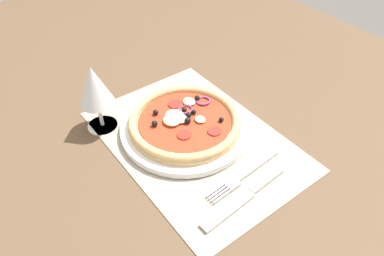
{
  "coord_description": "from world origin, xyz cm",
  "views": [
    {
      "loc": [
        -43.05,
        33.26,
        53.03
      ],
      "look_at": [
        1.09,
        0.0,
        2.74
      ],
      "focal_mm": 34.39,
      "sensor_mm": 36.0,
      "label": 1
    }
  ],
  "objects_px": {
    "knife": "(244,197)",
    "wine_glass": "(94,87)",
    "plate": "(184,128)",
    "fork": "(241,177)",
    "pizza": "(183,121)"
  },
  "relations": [
    {
      "from": "knife",
      "to": "wine_glass",
      "type": "distance_m",
      "value": 0.36
    },
    {
      "from": "plate",
      "to": "wine_glass",
      "type": "distance_m",
      "value": 0.2
    },
    {
      "from": "plate",
      "to": "fork",
      "type": "relative_size",
      "value": 1.5
    },
    {
      "from": "pizza",
      "to": "wine_glass",
      "type": "height_order",
      "value": "wine_glass"
    },
    {
      "from": "plate",
      "to": "wine_glass",
      "type": "height_order",
      "value": "wine_glass"
    },
    {
      "from": "fork",
      "to": "knife",
      "type": "relative_size",
      "value": 0.9
    },
    {
      "from": "wine_glass",
      "to": "plate",
      "type": "bearing_deg",
      "value": -133.15
    },
    {
      "from": "plate",
      "to": "knife",
      "type": "relative_size",
      "value": 1.35
    },
    {
      "from": "wine_glass",
      "to": "fork",
      "type": "bearing_deg",
      "value": -154.59
    },
    {
      "from": "knife",
      "to": "pizza",
      "type": "bearing_deg",
      "value": -98.92
    },
    {
      "from": "fork",
      "to": "wine_glass",
      "type": "relative_size",
      "value": 1.21
    },
    {
      "from": "knife",
      "to": "plate",
      "type": "bearing_deg",
      "value": -98.85
    },
    {
      "from": "pizza",
      "to": "plate",
      "type": "bearing_deg",
      "value": 157.43
    },
    {
      "from": "pizza",
      "to": "fork",
      "type": "xyz_separation_m",
      "value": [
        -0.17,
        -0.01,
        -0.02
      ]
    },
    {
      "from": "plate",
      "to": "pizza",
      "type": "distance_m",
      "value": 0.02
    }
  ]
}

